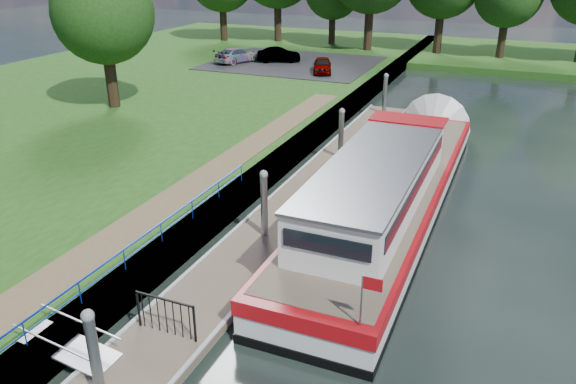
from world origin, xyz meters
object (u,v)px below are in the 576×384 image
at_px(pontoon, 308,194).
at_px(car_b, 279,55).
at_px(car_a, 322,65).
at_px(car_c, 237,55).
at_px(barge, 393,185).

relative_size(pontoon, car_b, 7.93).
relative_size(car_a, car_c, 0.81).
xyz_separation_m(pontoon, car_b, (-12.28, 24.75, 1.27)).
relative_size(barge, car_a, 5.98).
distance_m(pontoon, car_b, 27.66).
xyz_separation_m(barge, car_b, (-15.88, 24.37, 0.37)).
distance_m(barge, car_a, 24.14).
xyz_separation_m(pontoon, car_c, (-15.62, 23.22, 1.28)).
bearing_deg(car_a, pontoon, -91.24).
bearing_deg(car_a, car_b, 131.71).
distance_m(pontoon, car_c, 28.02).
bearing_deg(car_c, pontoon, 142.21).
height_order(pontoon, car_b, car_b).
distance_m(barge, car_c, 29.85).
height_order(car_a, car_b, car_b).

